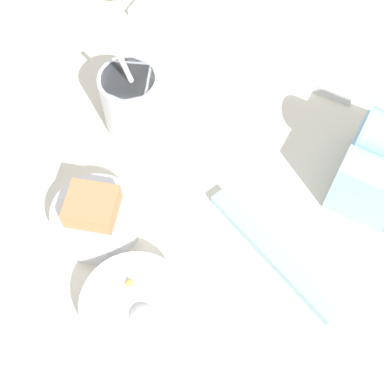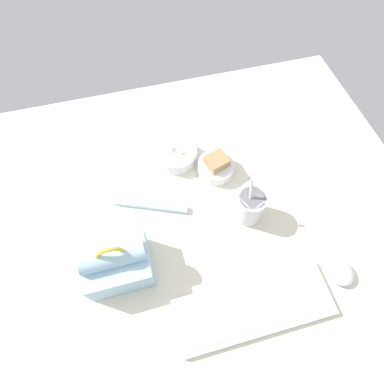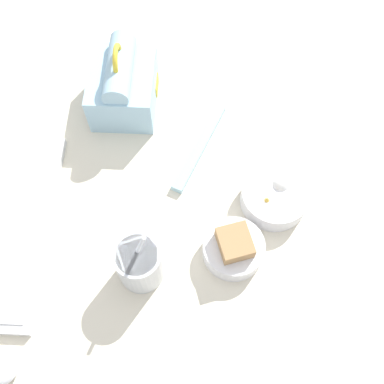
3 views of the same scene
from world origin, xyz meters
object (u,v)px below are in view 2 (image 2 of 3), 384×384
Objects in this scene: lunch_bag at (117,263)px; computer_mouse at (341,272)px; keyboard at (253,307)px; bento_bowl_snacks at (177,154)px; soup_cup at (249,206)px; bento_bowl_sandwich at (216,167)px; chopstick_case at (151,205)px.

lunch_bag reaches higher than computer_mouse.
bento_bowl_snacks is (7.97, -50.44, 1.40)cm from keyboard.
soup_cup reaches higher than keyboard.
lunch_bag is 59.18cm from computer_mouse.
soup_cup reaches higher than lunch_bag.
computer_mouse is at bearing 119.47° from bento_bowl_sandwich.
bento_bowl_sandwich is at bearing -162.27° from chopstick_case.
bento_bowl_snacks reaches higher than keyboard.
bento_bowl_snacks is 1.72× the size of computer_mouse.
lunch_bag is at bearing -30.78° from keyboard.
computer_mouse is at bearing 124.92° from bento_bowl_snacks.
bento_bowl_sandwich is 0.54× the size of chopstick_case.
computer_mouse is (-56.74, 16.19, -4.59)cm from lunch_bag.
keyboard is 25.71cm from computer_mouse.
keyboard is at bearing 86.07° from bento_bowl_sandwich.
chopstick_case is (-11.39, -16.70, -5.32)cm from lunch_bag.
keyboard is 40.40cm from chopstick_case.
bento_bowl_snacks is (-23.16, -31.90, -3.70)cm from lunch_bag.
lunch_bag is 0.79× the size of chopstick_case.
bento_bowl_sandwich is 46.12cm from computer_mouse.
computer_mouse is at bearing -174.76° from keyboard.
soup_cup is at bearing 160.34° from chopstick_case.
chopstick_case is at bearing -19.66° from soup_cup.
lunch_bag is 20.90cm from chopstick_case.
keyboard is 3.47× the size of bento_bowl_sandwich.
soup_cup reaches higher than chopstick_case.
lunch_bag is at bearing 35.11° from bento_bowl_sandwich.
bento_bowl_snacks is (15.44, -24.92, -3.02)cm from soup_cup.
chopstick_case is (27.22, -9.72, -4.63)cm from soup_cup.
lunch_bag is 1.29× the size of bento_bowl_snacks.
bento_bowl_sandwich is (-34.06, -23.95, -3.47)cm from lunch_bag.
lunch_bag is at bearing 55.71° from chopstick_case.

